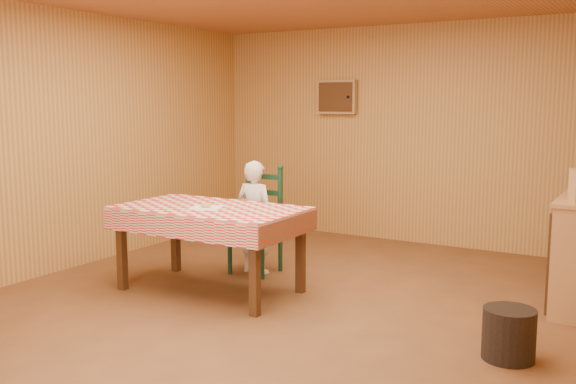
% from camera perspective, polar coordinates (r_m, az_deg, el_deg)
% --- Properties ---
extents(ground, '(6.00, 6.00, 0.00)m').
position_cam_1_polar(ground, '(5.39, -1.10, -10.31)').
color(ground, brown).
rests_on(ground, ground).
extents(cabin_walls, '(5.10, 6.05, 2.65)m').
position_cam_1_polar(cabin_walls, '(5.58, 1.73, 9.36)').
color(cabin_walls, '#C08A45').
rests_on(cabin_walls, ground).
extents(dining_table, '(1.66, 0.96, 0.77)m').
position_cam_1_polar(dining_table, '(5.75, -6.97, -2.13)').
color(dining_table, '#482913').
rests_on(dining_table, ground).
extents(ladder_chair, '(0.44, 0.40, 1.08)m').
position_cam_1_polar(ladder_chair, '(6.41, -2.66, -2.68)').
color(ladder_chair, black).
rests_on(ladder_chair, ground).
extents(seated_child, '(0.41, 0.27, 1.12)m').
position_cam_1_polar(seated_child, '(6.35, -2.95, -2.24)').
color(seated_child, white).
rests_on(seated_child, ground).
extents(napkin, '(0.33, 0.33, 0.00)m').
position_cam_1_polar(napkin, '(5.69, -7.29, -1.37)').
color(napkin, white).
rests_on(napkin, dining_table).
extents(donut, '(0.12, 0.12, 0.03)m').
position_cam_1_polar(donut, '(5.69, -7.29, -1.20)').
color(donut, gold).
rests_on(donut, napkin).
extents(storage_bin, '(0.41, 0.41, 0.35)m').
position_cam_1_polar(storage_bin, '(4.59, 19.04, -11.85)').
color(storage_bin, black).
rests_on(storage_bin, ground).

